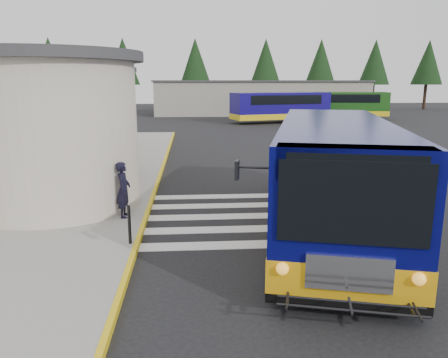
{
  "coord_description": "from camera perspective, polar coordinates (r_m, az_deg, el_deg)",
  "views": [
    {
      "loc": [
        -2.64,
        -13.57,
        4.06
      ],
      "look_at": [
        -1.67,
        -0.5,
        1.12
      ],
      "focal_mm": 35.0,
      "sensor_mm": 36.0,
      "label": 1
    }
  ],
  "objects": [
    {
      "name": "ground",
      "position": [
        14.41,
        6.52,
        -3.81
      ],
      "size": [
        140.0,
        140.0,
        0.0
      ],
      "primitive_type": "plane",
      "color": "black",
      "rests_on": "ground"
    },
    {
      "name": "sidewalk",
      "position": [
        19.11,
        -23.56,
        -0.47
      ],
      "size": [
        10.0,
        34.0,
        0.15
      ],
      "primitive_type": "cube",
      "color": "gray",
      "rests_on": "ground"
    },
    {
      "name": "curb_strip",
      "position": [
        18.07,
        -8.6,
        -0.23
      ],
      "size": [
        0.12,
        34.0,
        0.16
      ],
      "primitive_type": "cube",
      "color": "yellow",
      "rests_on": "ground"
    },
    {
      "name": "station_building",
      "position": [
        22.11,
        -26.23,
        7.48
      ],
      "size": [
        12.7,
        18.7,
        4.8
      ],
      "color": "beige",
      "rests_on": "ground"
    },
    {
      "name": "crosswalk",
      "position": [
        13.57,
        5.06,
        -4.79
      ],
      "size": [
        8.0,
        5.35,
        0.01
      ],
      "color": "silver",
      "rests_on": "ground"
    },
    {
      "name": "depot_building",
      "position": [
        56.27,
        4.7,
        10.59
      ],
      "size": [
        26.4,
        8.4,
        4.2
      ],
      "color": "gray",
      "rests_on": "ground"
    },
    {
      "name": "tree_line",
      "position": [
        64.25,
        3.9,
        15.01
      ],
      "size": [
        58.4,
        4.4,
        10.0
      ],
      "color": "black",
      "rests_on": "ground"
    },
    {
      "name": "transit_bus",
      "position": [
        12.24,
        14.03,
        -0.07
      ],
      "size": [
        5.71,
        11.03,
        3.02
      ],
      "rotation": [
        0.0,
        0.0,
        -0.25
      ],
      "color": "#060850",
      "rests_on": "ground"
    },
    {
      "name": "pedestrian_a",
      "position": [
        13.06,
        -12.99,
        -1.37
      ],
      "size": [
        0.43,
        0.62,
        1.64
      ],
      "primitive_type": "imported",
      "rotation": [
        0.0,
        0.0,
        1.51
      ],
      "color": "black",
      "rests_on": "sidewalk"
    },
    {
      "name": "pedestrian_b",
      "position": [
        13.55,
        -17.74,
        -1.15
      ],
      "size": [
        0.94,
        1.0,
        1.64
      ],
      "primitive_type": "imported",
      "rotation": [
        0.0,
        0.0,
        -1.04
      ],
      "color": "black",
      "rests_on": "sidewalk"
    },
    {
      "name": "bollard",
      "position": [
        10.97,
        -12.25,
        -5.83
      ],
      "size": [
        0.08,
        0.08,
        0.97
      ],
      "primitive_type": "cylinder",
      "color": "black",
      "rests_on": "sidewalk"
    },
    {
      "name": "far_bus_a",
      "position": [
        44.76,
        7.38,
        9.46
      ],
      "size": [
        10.35,
        5.45,
        2.57
      ],
      "rotation": [
        0.0,
        0.0,
        1.85
      ],
      "color": "#120865",
      "rests_on": "ground"
    },
    {
      "name": "far_bus_b",
      "position": [
        50.38,
        15.05,
        9.45
      ],
      "size": [
        10.08,
        4.05,
        2.53
      ],
      "rotation": [
        0.0,
        0.0,
        1.43
      ],
      "color": "#184813",
      "rests_on": "ground"
    }
  ]
}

